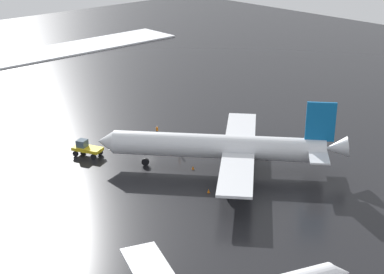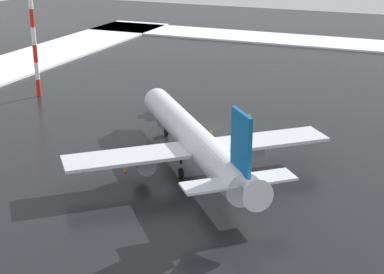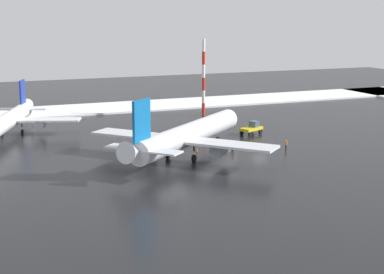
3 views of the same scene
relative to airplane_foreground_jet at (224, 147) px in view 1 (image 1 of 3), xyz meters
name	(u,v)px [view 1 (image 1 of 3)]	position (x,y,z in m)	size (l,w,h in m)	color
ground_plane	(147,146)	(-14.58, -2.80, -3.62)	(240.00, 240.00, 0.00)	black
airplane_foreground_jet	(224,147)	(0.00, 0.00, 0.00)	(30.12, 28.05, 10.96)	silver
pushback_tug	(86,148)	(-18.07, -12.15, -2.34)	(5.10, 3.95, 2.50)	gold
ground_crew_near_tug	(157,130)	(-17.21, 1.41, -2.65)	(0.36, 0.36, 1.71)	black
ground_crew_beside_wing	(179,149)	(-8.57, -1.14, -2.65)	(0.36, 0.36, 1.71)	black
traffic_cone_near_nose	(193,167)	(-3.06, -3.33, -3.35)	(0.36, 0.36, 0.55)	orange
traffic_cone_mid_line	(209,191)	(3.98, -6.91, -3.35)	(0.36, 0.36, 0.55)	orange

